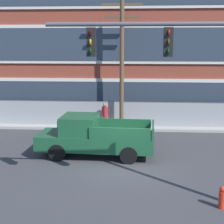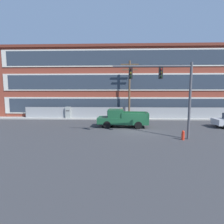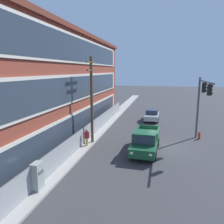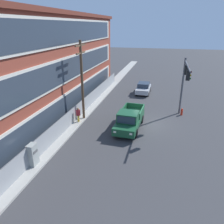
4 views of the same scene
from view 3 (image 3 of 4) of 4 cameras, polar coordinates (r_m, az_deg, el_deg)
ground_plane at (r=20.69m, az=13.12°, el=-8.97°), size 160.00×160.00×0.00m
sidewalk_building_side at (r=21.77m, az=-6.32°, el=-7.51°), size 80.00×1.65×0.16m
brick_mill_building at (r=22.13m, az=-24.78°, el=5.84°), size 37.63×12.09×10.70m
chain_link_fence at (r=21.81m, az=-6.14°, el=-5.26°), size 31.76×0.06×1.73m
traffic_signal_mast at (r=21.96m, az=22.46°, el=3.64°), size 6.36×0.43×6.24m
pickup_truck_dark_green at (r=18.93m, az=8.70°, el=-7.66°), size 5.68×2.29×1.98m
sedan_silver at (r=30.88m, az=10.38°, el=-0.75°), size 4.18×1.95×1.56m
utility_pole_near_corner at (r=20.22m, az=-5.35°, el=3.98°), size 2.46×0.26×8.12m
electrical_cabinet at (r=13.72m, az=-18.92°, el=-15.85°), size 0.73×0.51×1.77m
pedestrian_near_cabinet at (r=20.04m, az=-6.60°, el=-6.46°), size 0.41×0.47×1.69m
fire_hydrant at (r=24.08m, az=21.82°, el=-5.69°), size 0.24×0.24×0.78m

